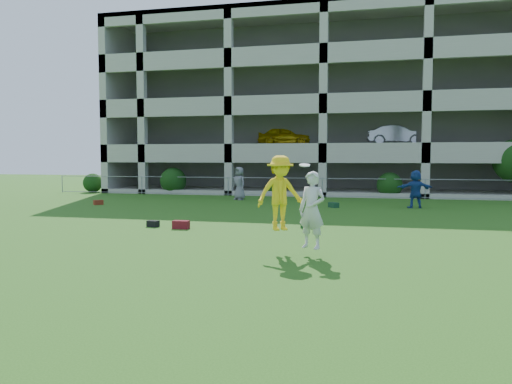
% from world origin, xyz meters
% --- Properties ---
extents(ground, '(100.00, 100.00, 0.00)m').
position_xyz_m(ground, '(0.00, 0.00, 0.00)').
color(ground, '#235114').
rests_on(ground, ground).
extents(bystander_c, '(1.10, 1.02, 1.89)m').
position_xyz_m(bystander_c, '(-4.45, 16.00, 0.95)').
color(bystander_c, slate).
rests_on(bystander_c, ground).
extents(bystander_d, '(1.77, 0.88, 1.83)m').
position_xyz_m(bystander_d, '(5.02, 13.52, 0.92)').
color(bystander_d, navy).
rests_on(bystander_d, ground).
extents(bag_red_a, '(0.56, 0.32, 0.28)m').
position_xyz_m(bag_red_a, '(-3.35, 4.34, 0.14)').
color(bag_red_a, '#590F17').
rests_on(bag_red_a, ground).
extents(bag_black_b, '(0.45, 0.34, 0.22)m').
position_xyz_m(bag_black_b, '(-4.48, 4.56, 0.11)').
color(bag_black_b, black).
rests_on(bag_black_b, ground).
extents(bag_green_c, '(0.52, 0.39, 0.26)m').
position_xyz_m(bag_green_c, '(0.85, 5.60, 0.13)').
color(bag_green_c, '#153714').
rests_on(bag_green_c, ground).
extents(bag_red_f, '(0.51, 0.52, 0.24)m').
position_xyz_m(bag_red_f, '(-10.73, 11.46, 0.12)').
color(bag_red_f, '#601E10').
rests_on(bag_red_f, ground).
extents(bag_green_g, '(0.56, 0.57, 0.25)m').
position_xyz_m(bag_green_g, '(1.17, 12.80, 0.12)').
color(bag_green_g, '#12331B').
rests_on(bag_green_g, ground).
extents(frisbee_contest, '(1.97, 1.30, 2.29)m').
position_xyz_m(frisbee_contest, '(0.95, 0.85, 1.43)').
color(frisbee_contest, yellow).
rests_on(frisbee_contest, ground).
extents(parking_garage, '(30.00, 14.00, 12.00)m').
position_xyz_m(parking_garage, '(0.00, 27.70, 6.01)').
color(parking_garage, '#9E998C').
rests_on(parking_garage, ground).
extents(fence, '(36.06, 0.06, 1.20)m').
position_xyz_m(fence, '(0.00, 19.00, 0.61)').
color(fence, gray).
rests_on(fence, ground).
extents(shrub_row, '(34.38, 2.52, 3.50)m').
position_xyz_m(shrub_row, '(4.59, 19.70, 1.51)').
color(shrub_row, '#163D11').
rests_on(shrub_row, ground).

